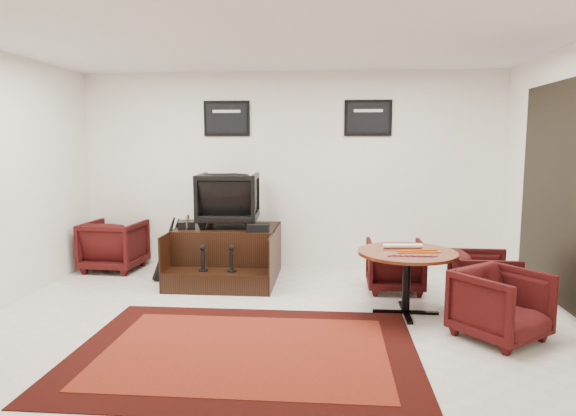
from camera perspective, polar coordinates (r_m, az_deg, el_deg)
The scene contains 16 objects.
ground at distance 5.21m, azimuth -2.12°, elevation -13.10°, with size 6.00×6.00×0.00m, color silver.
room_shell at distance 4.97m, azimuth 2.66°, elevation 6.95°, with size 6.02×5.02×2.81m.
area_rug at distance 4.66m, azimuth -4.76°, elevation -15.57°, with size 2.99×2.24×0.01m.
shine_podium at distance 6.93m, azimuth -6.78°, elevation -5.20°, with size 1.34×1.38×0.69m.
shine_chair at distance 6.94m, azimuth -6.64°, elevation 1.30°, with size 0.78×0.73×0.81m, color black.
shoes_pair at distance 6.89m, azimuth -11.20°, elevation -1.82°, with size 0.28×0.31×0.10m.
polish_kit at distance 6.53m, azimuth -3.32°, elevation -2.20°, with size 0.28×0.19×0.10m, color black.
umbrella_black at distance 6.89m, azimuth -13.49°, elevation -4.38°, with size 0.33×0.12×0.88m, color black, non-canonical shape.
umbrella_hooked at distance 7.18m, azimuth -12.91°, elevation -4.15°, with size 0.31×0.11×0.82m, color black, non-canonical shape.
armchair_side at distance 7.73m, azimuth -18.76°, elevation -3.68°, with size 0.76×0.71×0.78m, color black.
meeting_table at distance 5.57m, azimuth 13.09°, elevation -5.56°, with size 1.04×1.04×0.68m.
table_chair_back at distance 6.47m, azimuth 11.80°, elevation -5.98°, with size 0.67×0.63×0.69m, color black.
table_chair_window at distance 6.14m, azimuth 20.92°, elevation -7.13°, with size 0.65×0.61×0.67m, color black.
table_chair_corner at distance 5.19m, azimuth 22.57°, elevation -9.58°, with size 0.70×0.65×0.72m, color black.
paper_roll at distance 5.69m, azimuth 12.60°, elevation -4.14°, with size 0.05×0.05×0.42m, color silver.
table_clutter at distance 5.49m, azimuth 14.13°, elevation -4.83°, with size 0.57×0.37×0.01m.
Camera 1 is at (0.60, -4.84, 1.82)m, focal length 32.00 mm.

